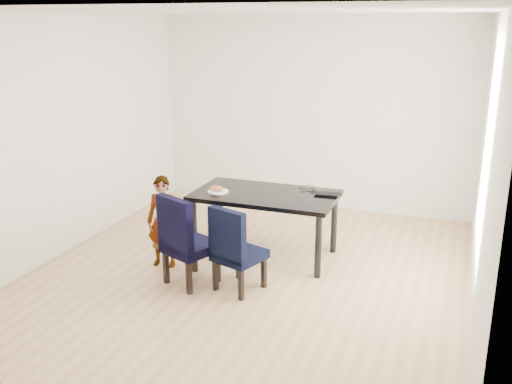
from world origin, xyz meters
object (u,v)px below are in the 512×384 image
(chair_right, at_px, (240,248))
(plate, at_px, (218,191))
(laptop, at_px, (329,193))
(child, at_px, (163,222))
(chair_left, at_px, (191,239))
(dining_table, at_px, (265,225))

(chair_right, xyz_separation_m, plate, (-0.57, 0.77, 0.31))
(plate, height_order, laptop, laptop)
(child, height_order, laptop, child)
(chair_left, distance_m, plate, 0.85)
(chair_right, height_order, plate, chair_right)
(dining_table, distance_m, chair_left, 1.06)
(chair_left, xyz_separation_m, plate, (-0.05, 0.80, 0.28))
(dining_table, distance_m, laptop, 0.81)
(dining_table, relative_size, laptop, 5.15)
(child, xyz_separation_m, laptop, (1.63, 0.86, 0.25))
(chair_right, relative_size, laptop, 2.87)
(chair_left, height_order, laptop, chair_left)
(child, bearing_deg, chair_left, -38.52)
(chair_right, distance_m, laptop, 1.32)
(dining_table, xyz_separation_m, laptop, (0.68, 0.21, 0.39))
(chair_right, bearing_deg, laptop, 79.25)
(chair_right, bearing_deg, dining_table, 111.84)
(dining_table, bearing_deg, laptop, 17.26)
(dining_table, relative_size, plate, 6.76)
(child, distance_m, plate, 0.71)
(child, bearing_deg, plate, 42.68)
(dining_table, relative_size, child, 1.57)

